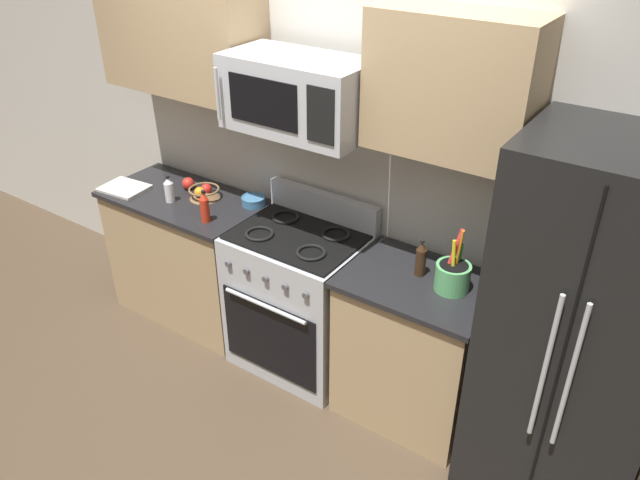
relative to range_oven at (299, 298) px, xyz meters
The scene contains 17 objects.
ground_plane 0.82m from the range_oven, 90.00° to the right, with size 16.00×16.00×0.00m, color #473828.
wall_back 0.90m from the range_oven, 90.00° to the left, with size 8.00×0.10×2.60m, color beige.
counter_left 0.93m from the range_oven, behind, with size 1.09×0.59×0.91m.
range_oven is the anchor object (origin of this frame).
counter_right 0.78m from the range_oven, ahead, with size 0.79×0.59×0.91m.
refrigerator 1.65m from the range_oven, ahead, with size 0.77×0.70×1.86m.
microwave 1.28m from the range_oven, 90.02° to the left, with size 0.77×0.44×0.39m.
upper_cabinets_left 1.71m from the range_oven, behind, with size 1.08×0.34×0.65m.
upper_cabinets_right 1.64m from the range_oven, 10.39° to the left, with size 0.78×0.34×0.65m.
utensil_crock 1.08m from the range_oven, ahead, with size 0.18×0.18×0.34m.
fruit_basket 0.93m from the range_oven, behind, with size 0.20×0.20×0.09m.
apple_loose 1.09m from the range_oven, behind, with size 0.08×0.08×0.08m, color red.
cutting_board 1.41m from the range_oven, behind, with size 0.29×0.23×0.02m, color silver.
bottle_soy 0.93m from the range_oven, ahead, with size 0.06×0.06×0.21m.
bottle_vinegar 1.08m from the range_oven, behind, with size 0.06×0.06×0.18m.
bottle_hot_sauce 0.80m from the range_oven, 164.53° to the right, with size 0.06×0.06×0.21m.
prep_bowl 0.69m from the range_oven, 159.95° to the left, with size 0.15×0.15×0.06m.
Camera 1 is at (1.86, -1.82, 2.73)m, focal length 34.90 mm.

